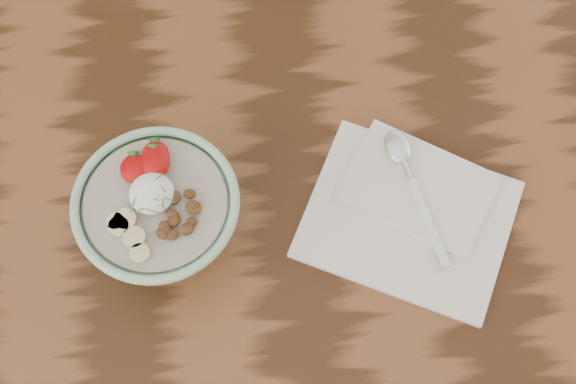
{
  "coord_description": "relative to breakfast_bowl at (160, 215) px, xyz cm",
  "views": [
    {
      "loc": [
        16.07,
        -29.2,
        164.11
      ],
      "look_at": [
        19.69,
        3.54,
        85.82
      ],
      "focal_mm": 50.0,
      "sensor_mm": 36.0,
      "label": 1
    }
  ],
  "objects": [
    {
      "name": "table",
      "position": [
        -5.46,
        -4.3,
        -15.47
      ],
      "size": [
        160.0,
        90.0,
        75.0
      ],
      "color": "#371E0D",
      "rests_on": "ground"
    },
    {
      "name": "breakfast_bowl",
      "position": [
        0.0,
        0.0,
        0.0
      ],
      "size": [
        18.2,
        18.2,
        12.07
      ],
      "rotation": [
        0.0,
        0.0,
        -0.14
      ],
      "color": "#95C89F",
      "rests_on": "table"
    },
    {
      "name": "napkin",
      "position": [
        28.83,
        -0.7,
        -5.57
      ],
      "size": [
        29.45,
        27.55,
        1.44
      ],
      "rotation": [
        0.0,
        0.0,
        -0.48
      ],
      "color": "white",
      "rests_on": "table"
    },
    {
      "name": "spoon",
      "position": [
        29.0,
        4.94,
        -4.34
      ],
      "size": [
        5.6,
        18.29,
        0.96
      ],
      "rotation": [
        0.0,
        0.0,
        0.2
      ],
      "color": "silver",
      "rests_on": "napkin"
    }
  ]
}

